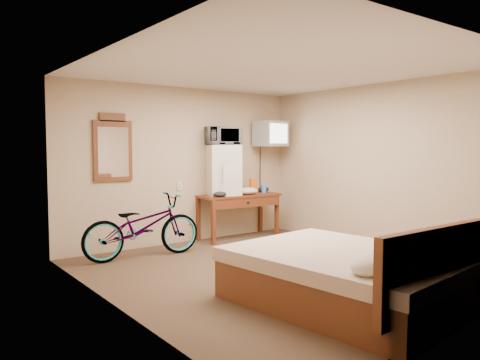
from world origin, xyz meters
The scene contains 13 objects.
room centered at (0.00, 0.00, 1.25)m, with size 4.60×4.64×2.50m.
desk centered at (0.93, 2.00, 0.64)m, with size 1.47×0.65×0.75m.
mini_fridge centered at (0.63, 2.07, 1.17)m, with size 0.64×0.62×0.83m.
microwave centered at (0.63, 2.07, 1.74)m, with size 0.55×0.37×0.30m, color white.
snack_bag centered at (1.24, 2.02, 0.87)m, with size 0.12×0.07×0.25m, color #D75A13.
blue_cup centered at (1.43, 1.97, 0.82)m, with size 0.08×0.08×0.15m, color #448BEA.
cloth_cream centered at (1.02, 1.91, 0.81)m, with size 0.38×0.29×0.12m, color beige.
cloth_dark_a centered at (0.42, 1.86, 0.79)m, with size 0.23×0.18×0.09m, color black.
cloth_dark_b centered at (1.52, 2.09, 0.80)m, with size 0.21×0.17×0.10m, color black.
crt_television centered at (1.63, 2.02, 1.78)m, with size 0.54×0.61×0.44m.
wall_mirror centered at (-1.19, 2.27, 1.53)m, with size 0.58×0.04×0.99m.
bicycle centered at (-1.01, 1.68, 0.44)m, with size 0.59×1.69×0.89m, color black.
bed centered at (-0.25, -1.37, 0.29)m, with size 1.84×2.31×0.90m.
Camera 1 is at (-3.81, -4.29, 1.54)m, focal length 35.00 mm.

